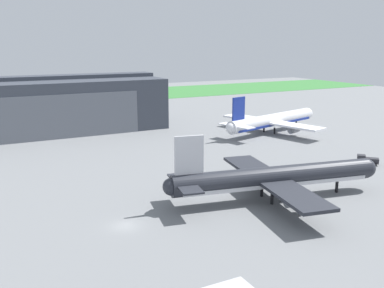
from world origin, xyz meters
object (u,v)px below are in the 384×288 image
object	(u,v)px
maintenance_hangar	(13,106)
ops_van	(367,160)
airliner_near_right	(275,178)
airliner_far_left	(272,121)

from	to	relation	value
maintenance_hangar	ops_van	bearing A→B (deg)	-48.51
airliner_near_right	airliner_far_left	bearing A→B (deg)	52.65
airliner_far_left	airliner_near_right	xyz separation A→B (m)	(-36.89, -48.33, 0.33)
airliner_far_left	ops_van	bearing A→B (deg)	-95.21
airliner_far_left	airliner_near_right	world-z (taller)	airliner_near_right
airliner_far_left	airliner_near_right	bearing A→B (deg)	-127.35
maintenance_hangar	airliner_far_left	xyz separation A→B (m)	(71.93, -37.25, -4.51)
maintenance_hangar	airliner_near_right	bearing A→B (deg)	-67.73
airliner_far_left	ops_van	distance (m)	40.22
maintenance_hangar	airliner_far_left	world-z (taller)	maintenance_hangar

